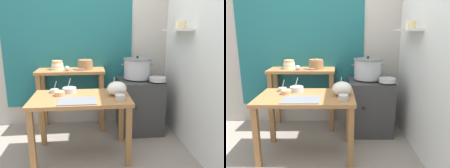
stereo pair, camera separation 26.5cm
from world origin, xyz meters
TOP-DOWN VIEW (x-y plane):
  - ground_plane at (0.00, 0.00)m, footprint 9.00×9.00m
  - wall_back at (0.08, 1.10)m, footprint 4.40×0.12m
  - wall_right at (1.40, 0.20)m, footprint 0.30×3.20m
  - prep_table at (0.05, 0.08)m, footprint 1.10×0.66m
  - back_shelf_table at (-0.11, 0.83)m, footprint 0.96×0.40m
  - stove_block at (0.87, 0.70)m, footprint 0.60×0.61m
  - steamer_pot at (0.83, 0.72)m, footprint 0.45×0.40m
  - clay_pot at (0.10, 0.83)m, footprint 0.21×0.21m
  - bowl_stack_enamel at (-0.30, 0.86)m, footprint 0.18×0.18m
  - ladle at (-0.14, 0.73)m, footprint 0.28×0.14m
  - serving_tray at (0.02, -0.09)m, footprint 0.40×0.28m
  - plastic_bag at (0.46, 0.09)m, footprint 0.22×0.19m
  - wide_pan at (1.06, 0.50)m, footprint 0.22×0.22m
  - prep_bowl_0 at (-0.09, 0.27)m, footprint 0.16×0.16m
  - prep_bowl_1 at (-0.27, 0.28)m, footprint 0.10×0.10m
  - prep_bowl_2 at (0.46, 0.31)m, footprint 0.13×0.13m
  - prep_bowl_3 at (-0.19, 0.14)m, footprint 0.12×0.12m
  - prep_bowl_4 at (0.47, -0.10)m, footprint 0.11×0.11m

SIDE VIEW (x-z plane):
  - ground_plane at x=0.00m, z-range 0.00..0.00m
  - stove_block at x=0.87m, z-range -0.01..0.77m
  - prep_table at x=0.05m, z-range 0.25..0.97m
  - back_shelf_table at x=-0.11m, z-range 0.23..1.13m
  - serving_tray at x=0.02m, z-range 0.72..0.73m
  - prep_bowl_1 at x=-0.27m, z-range 0.67..0.81m
  - prep_bowl_3 at x=-0.19m, z-range 0.72..0.77m
  - prep_bowl_2 at x=0.46m, z-range 0.67..0.83m
  - prep_bowl_4 at x=0.47m, z-range 0.72..0.78m
  - prep_bowl_0 at x=-0.09m, z-range 0.67..0.84m
  - plastic_bag at x=0.46m, z-range 0.72..0.88m
  - wide_pan at x=1.06m, z-range 0.78..0.83m
  - steamer_pot at x=0.83m, z-range 0.76..1.08m
  - ladle at x=-0.14m, z-range 0.90..0.97m
  - bowl_stack_enamel at x=-0.30m, z-range 0.89..1.02m
  - clay_pot at x=0.10m, z-range 0.89..1.05m
  - wall_right at x=1.40m, z-range 0.00..2.60m
  - wall_back at x=0.08m, z-range 0.00..2.60m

